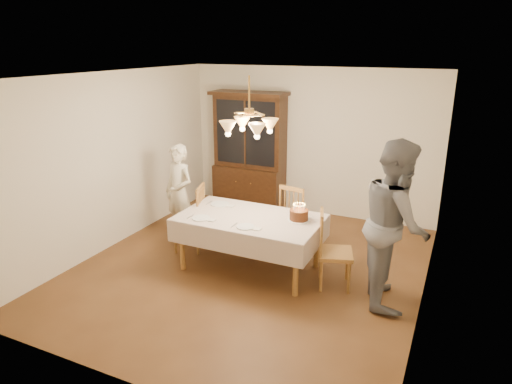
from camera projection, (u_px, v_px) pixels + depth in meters
The scene contains 14 objects.
ground at pixel (250, 268), 6.33m from camera, with size 5.00×5.00×0.00m, color #523017.
room_shell at pixel (249, 157), 5.84m from camera, with size 5.00×5.00×5.00m.
dining_table at pixel (250, 222), 6.12m from camera, with size 1.90×1.10×0.76m.
china_hutch at pixel (250, 153), 8.39m from camera, with size 1.38×0.54×2.16m.
chair_far_side at pixel (297, 219), 6.88m from camera, with size 0.50×0.48×1.00m.
chair_left_end at pixel (190, 221), 6.79m from camera, with size 0.53×0.54×1.00m.
chair_right_end at pixel (334, 254), 5.75m from camera, with size 0.53×0.55×1.00m.
elderly_woman at pixel (179, 193), 7.09m from camera, with size 0.55×0.36×1.52m, color white.
adult_in_grey at pixel (395, 223), 5.27m from camera, with size 0.96×0.75×1.98m, color slate.
birthday_cake at pixel (299, 215), 5.96m from camera, with size 0.30×0.30×0.23m.
place_setting_near_left at pixel (202, 218), 6.03m from camera, with size 0.38×0.24×0.02m.
place_setting_near_right at pixel (246, 227), 5.75m from camera, with size 0.37×0.23×0.02m.
place_setting_far_left at pixel (221, 204), 6.56m from camera, with size 0.41×0.27×0.02m.
chandelier at pixel (249, 126), 5.72m from camera, with size 0.62×0.62×0.73m.
Camera 1 is at (2.47, -5.13, 2.97)m, focal length 32.00 mm.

